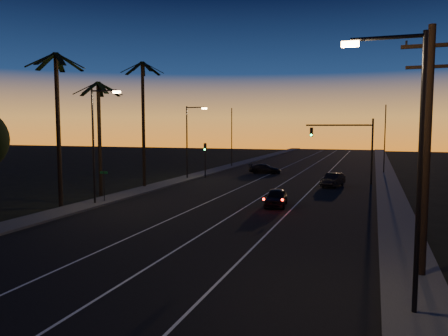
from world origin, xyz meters
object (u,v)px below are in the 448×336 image
at_px(utility_pole, 427,147).
at_px(lead_car, 276,197).
at_px(right_car, 333,180).
at_px(cross_car, 265,169).
at_px(signal_mast, 349,139).

xyz_separation_m(utility_pole, lead_car, (-8.99, 14.03, -4.63)).
bearing_deg(right_car, cross_car, 133.10).
relative_size(signal_mast, right_car, 1.63).
distance_m(lead_car, right_car, 13.25).
bearing_deg(cross_car, utility_pole, -67.45).
bearing_deg(lead_car, cross_car, 105.57).
xyz_separation_m(right_car, cross_car, (-9.63, 10.29, -0.07)).
relative_size(utility_pole, lead_car, 2.20).
xyz_separation_m(signal_mast, cross_car, (-10.97, 7.18, -4.16)).
bearing_deg(cross_car, signal_mast, -33.20).
height_order(signal_mast, cross_car, signal_mast).
distance_m(signal_mast, cross_car, 13.76).
bearing_deg(signal_mast, utility_pole, -81.53).
relative_size(signal_mast, lead_car, 1.56).
xyz_separation_m(utility_pole, cross_car, (-15.44, 37.17, -4.69)).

